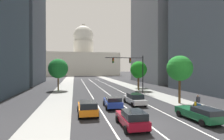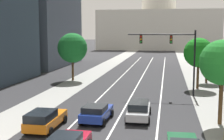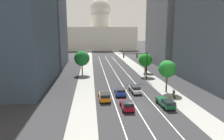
{
  "view_description": "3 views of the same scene",
  "coord_description": "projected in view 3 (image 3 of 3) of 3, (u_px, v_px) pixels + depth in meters",
  "views": [
    {
      "loc": [
        -6.33,
        -14.66,
        4.94
      ],
      "look_at": [
        1.72,
        23.6,
        4.55
      ],
      "focal_mm": 28.73,
      "sensor_mm": 36.0,
      "label": 1
    },
    {
      "loc": [
        3.94,
        -17.18,
        7.38
      ],
      "look_at": [
        -2.51,
        18.97,
        2.74
      ],
      "focal_mm": 50.01,
      "sensor_mm": 36.0,
      "label": 2
    },
    {
      "loc": [
        -7.41,
        -31.25,
        12.48
      ],
      "look_at": [
        -1.82,
        21.07,
        2.43
      ],
      "focal_mm": 32.48,
      "sensor_mm": 36.0,
      "label": 3
    }
  ],
  "objects": [
    {
      "name": "sidewalk_right",
      "position": [
        138.0,
        69.0,
        68.73
      ],
      "size": [
        4.14,
        130.0,
        0.01
      ],
      "primitive_type": "cube",
      "color": "gray",
      "rests_on": "ground"
    },
    {
      "name": "car_silver",
      "position": [
        135.0,
        89.0,
        41.87
      ],
      "size": [
        2.08,
        4.75,
        1.5
      ],
      "rotation": [
        0.0,
        0.0,
        1.6
      ],
      "color": "#B2B5BA",
      "rests_on": "ground"
    },
    {
      "name": "office_tower_near_left",
      "position": [
        11.0,
        18.0,
        45.41
      ],
      "size": [
        16.4,
        28.64,
        30.9
      ],
      "color": "#334251",
      "rests_on": "ground"
    },
    {
      "name": "sidewalk_left",
      "position": [
        87.0,
        70.0,
        66.91
      ],
      "size": [
        4.14,
        130.0,
        0.01
      ],
      "primitive_type": "cube",
      "color": "gray",
      "rests_on": "ground"
    },
    {
      "name": "lane_stripe_right",
      "position": [
        128.0,
        75.0,
        58.4
      ],
      "size": [
        0.16,
        90.0,
        0.01
      ],
      "primitive_type": "cube",
      "color": "white",
      "rests_on": "ground"
    },
    {
      "name": "street_tree_near_right",
      "position": [
        167.0,
        69.0,
        41.37
      ],
      "size": [
        3.56,
        3.56,
        6.72
      ],
      "color": "#51381E",
      "rests_on": "ground"
    },
    {
      "name": "fire_hydrant",
      "position": [
        172.0,
        95.0,
        38.69
      ],
      "size": [
        0.26,
        0.35,
        0.91
      ],
      "color": "yellow",
      "rests_on": "ground"
    },
    {
      "name": "ground_plane",
      "position": [
        111.0,
        67.0,
        72.71
      ],
      "size": [
        400.0,
        400.0,
        0.0
      ],
      "primitive_type": "plane",
      "color": "#2B2B2D"
    },
    {
      "name": "office_tower_far_left",
      "position": [
        42.0,
        11.0,
        72.52
      ],
      "size": [
        15.6,
        22.96,
        39.49
      ],
      "color": "#4C5666",
      "rests_on": "ground"
    },
    {
      "name": "traffic_signal_mast",
      "position": [
        138.0,
        60.0,
        51.43
      ],
      "size": [
        7.65,
        0.39,
        7.45
      ],
      "color": "black",
      "rests_on": "ground"
    },
    {
      "name": "lane_stripe_center",
      "position": [
        117.0,
        76.0,
        58.05
      ],
      "size": [
        0.16,
        90.0,
        0.01
      ],
      "primitive_type": "cube",
      "color": "white",
      "rests_on": "ground"
    },
    {
      "name": "cyclist",
      "position": [
        174.0,
        94.0,
        38.37
      ],
      "size": [
        0.36,
        1.7,
        1.72
      ],
      "rotation": [
        0.0,
        0.0,
        1.57
      ],
      "color": "black",
      "rests_on": "ground"
    },
    {
      "name": "car_blue",
      "position": [
        120.0,
        91.0,
        40.17
      ],
      "size": [
        2.25,
        4.2,
        1.43
      ],
      "rotation": [
        0.0,
        0.0,
        1.52
      ],
      "color": "#1E389E",
      "rests_on": "ground"
    },
    {
      "name": "street_tree_mid_right",
      "position": [
        145.0,
        60.0,
        56.5
      ],
      "size": [
        3.74,
        3.74,
        6.51
      ],
      "color": "#51381E",
      "rests_on": "ground"
    },
    {
      "name": "street_tree_mid_left",
      "position": [
        82.0,
        58.0,
        58.11
      ],
      "size": [
        4.38,
        4.38,
        7.06
      ],
      "color": "#51381E",
      "rests_on": "ground"
    },
    {
      "name": "car_crimson",
      "position": [
        127.0,
        105.0,
        32.78
      ],
      "size": [
        2.01,
        4.3,
        1.51
      ],
      "rotation": [
        0.0,
        0.0,
        1.56
      ],
      "color": "maroon",
      "rests_on": "ground"
    },
    {
      "name": "lane_stripe_left",
      "position": [
        105.0,
        76.0,
        57.71
      ],
      "size": [
        0.16,
        90.0,
        0.01
      ],
      "primitive_type": "cube",
      "color": "white",
      "rests_on": "ground"
    },
    {
      "name": "capitol_building",
      "position": [
        101.0,
        34.0,
        142.26
      ],
      "size": [
        46.45,
        28.14,
        35.87
      ],
      "color": "beige",
      "rests_on": "ground"
    },
    {
      "name": "car_orange",
      "position": [
        105.0,
        96.0,
        37.1
      ],
      "size": [
        2.06,
        4.6,
        1.55
      ],
      "rotation": [
        0.0,
        0.0,
        1.57
      ],
      "color": "orange",
      "rests_on": "ground"
    },
    {
      "name": "car_green",
      "position": [
        166.0,
        103.0,
        33.84
      ],
      "size": [
        2.12,
        4.8,
        1.42
      ],
      "rotation": [
        0.0,
        0.0,
        1.61
      ],
      "color": "#14512D",
      "rests_on": "ground"
    },
    {
      "name": "street_tree_far_right",
      "position": [
        146.0,
        60.0,
        61.52
      ],
      "size": [
        3.16,
        3.16,
        5.5
      ],
      "color": "#51381E",
      "rests_on": "ground"
    }
  ]
}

